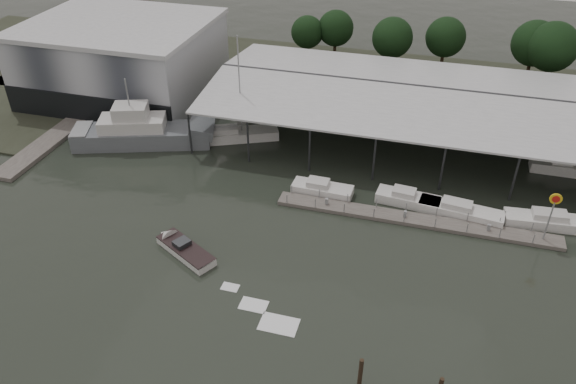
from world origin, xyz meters
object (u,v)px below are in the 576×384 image
(grey_trawler, at_px, (143,132))
(white_sailboat, at_px, (237,135))
(shell_fuel_sign, at_px, (553,209))
(speedboat_underway, at_px, (182,248))

(grey_trawler, bearing_deg, white_sailboat, 2.46)
(white_sailboat, bearing_deg, grey_trawler, 176.46)
(shell_fuel_sign, relative_size, grey_trawler, 0.32)
(shell_fuel_sign, height_order, white_sailboat, white_sailboat)
(shell_fuel_sign, xyz_separation_m, speedboat_underway, (-32.40, -10.56, -3.53))
(grey_trawler, distance_m, white_sailboat, 11.40)
(white_sailboat, relative_size, speedboat_underway, 0.80)
(shell_fuel_sign, height_order, grey_trawler, grey_trawler)
(shell_fuel_sign, relative_size, white_sailboat, 0.41)
(grey_trawler, bearing_deg, shell_fuel_sign, -27.75)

